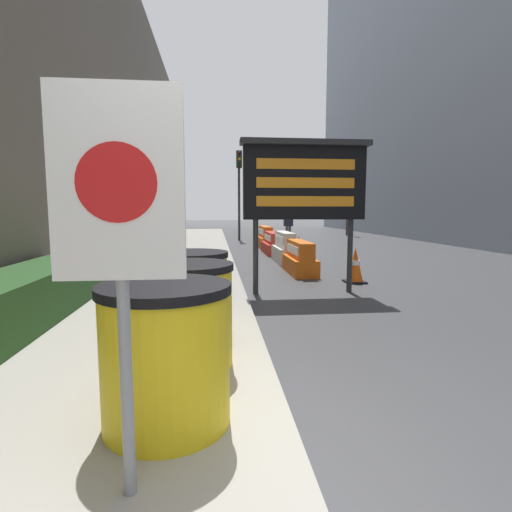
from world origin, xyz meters
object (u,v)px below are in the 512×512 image
at_px(message_board, 304,182).
at_px(barrel_drum_back, 191,292).
at_px(warning_sign, 119,217).
at_px(jersey_barrier_orange_near, 265,238).
at_px(jersey_barrier_red_striped, 273,244).
at_px(barrel_drum_middle, 186,315).
at_px(traffic_light_far_side, 348,188).
at_px(traffic_light_near_curb, 239,176).
at_px(jersey_barrier_white, 285,249).
at_px(barrel_drum_foreground, 166,354).
at_px(jersey_barrier_orange_far, 300,259).
at_px(traffic_cone_far, 292,243).
at_px(traffic_cone_mid, 355,266).
at_px(pedestrian_worker, 288,223).
at_px(traffic_cone_near, 299,246).

bearing_deg(message_board, barrel_drum_back, -124.87).
distance_m(warning_sign, jersey_barrier_orange_near, 14.60).
bearing_deg(jersey_barrier_red_striped, barrel_drum_back, -103.76).
bearing_deg(barrel_drum_middle, traffic_light_far_side, 67.61).
bearing_deg(barrel_drum_back, barrel_drum_middle, -89.10).
bearing_deg(traffic_light_near_curb, traffic_light_far_side, 25.99).
height_order(jersey_barrier_white, traffic_light_near_curb, traffic_light_near_curb).
xyz_separation_m(barrel_drum_foreground, jersey_barrier_white, (2.38, 9.11, -0.23)).
height_order(jersey_barrier_orange_far, jersey_barrier_red_striped, jersey_barrier_orange_far).
bearing_deg(barrel_drum_back, traffic_light_far_side, 66.55).
bearing_deg(warning_sign, traffic_cone_far, 75.30).
relative_size(barrel_drum_back, jersey_barrier_orange_far, 0.54).
bearing_deg(jersey_barrier_orange_far, barrel_drum_back, -114.87).
bearing_deg(traffic_light_far_side, jersey_barrier_white, -116.44).
distance_m(message_board, jersey_barrier_red_striped, 7.03).
relative_size(jersey_barrier_orange_near, traffic_light_far_side, 0.51).
bearing_deg(barrel_drum_foreground, traffic_cone_far, 74.97).
xyz_separation_m(jersey_barrier_orange_far, traffic_cone_far, (0.62, 4.17, 0.04)).
relative_size(jersey_barrier_orange_far, traffic_cone_mid, 2.27).
height_order(message_board, traffic_cone_far, message_board).
height_order(barrel_drum_back, traffic_light_far_side, traffic_light_far_side).
bearing_deg(pedestrian_worker, jersey_barrier_orange_near, -120.09).
relative_size(barrel_drum_middle, pedestrian_worker, 0.58).
bearing_deg(jersey_barrier_white, jersey_barrier_orange_near, 90.00).
height_order(traffic_cone_far, traffic_light_near_curb, traffic_light_near_curb).
xyz_separation_m(warning_sign, jersey_barrier_orange_near, (2.49, 14.35, -1.12)).
height_order(barrel_drum_back, message_board, message_board).
xyz_separation_m(barrel_drum_foreground, jersey_barrier_orange_near, (2.38, 13.68, -0.23)).
xyz_separation_m(message_board, jersey_barrier_orange_far, (0.43, 2.31, -1.70)).
relative_size(barrel_drum_middle, traffic_light_far_side, 0.23).
height_order(jersey_barrier_red_striped, traffic_cone_mid, jersey_barrier_red_striped).
relative_size(barrel_drum_back, traffic_cone_far, 1.17).
bearing_deg(traffic_cone_mid, traffic_cone_far, 92.95).
xyz_separation_m(warning_sign, message_board, (2.05, 5.35, 0.54)).
xyz_separation_m(barrel_drum_middle, traffic_light_far_side, (8.32, 20.20, 2.28)).
bearing_deg(traffic_light_near_curb, jersey_barrier_red_striped, -82.71).
height_order(traffic_cone_mid, traffic_cone_far, traffic_cone_far).
distance_m(barrel_drum_back, traffic_cone_far, 9.67).
xyz_separation_m(jersey_barrier_orange_far, traffic_light_near_curb, (-0.81, 10.86, 2.88)).
height_order(barrel_drum_foreground, warning_sign, warning_sign).
relative_size(jersey_barrier_red_striped, traffic_cone_near, 2.90).
xyz_separation_m(barrel_drum_back, jersey_barrier_white, (2.34, 7.16, -0.23)).
bearing_deg(barrel_drum_foreground, pedestrian_worker, 76.84).
xyz_separation_m(jersey_barrier_white, traffic_cone_far, (0.62, 2.05, -0.01)).
bearing_deg(jersey_barrier_orange_near, traffic_cone_far, -76.25).
xyz_separation_m(traffic_cone_mid, traffic_cone_far, (-0.29, 5.54, 0.02)).
bearing_deg(jersey_barrier_red_striped, traffic_light_far_side, 58.21).
xyz_separation_m(barrel_drum_middle, jersey_barrier_white, (2.32, 8.13, -0.23)).
bearing_deg(warning_sign, jersey_barrier_red_striped, 78.44).
relative_size(traffic_cone_near, traffic_cone_far, 0.88).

